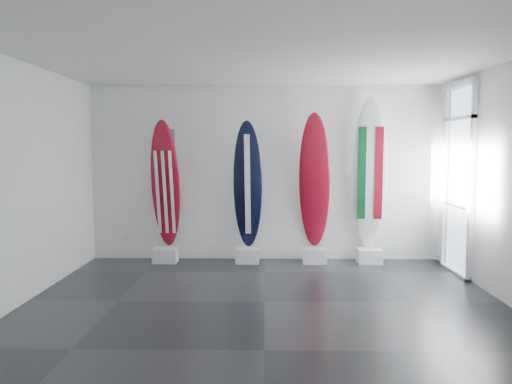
{
  "coord_description": "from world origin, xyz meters",
  "views": [
    {
      "loc": [
        0.01,
        -6.23,
        1.92
      ],
      "look_at": [
        -0.13,
        1.4,
        1.27
      ],
      "focal_mm": 35.52,
      "sensor_mm": 36.0,
      "label": 1
    }
  ],
  "objects_px": {
    "surfboard_navy": "(248,185)",
    "surfboard_italy": "(370,173)",
    "surfboard_usa": "(165,184)",
    "surfboard_swiss": "(314,181)"
  },
  "relations": [
    {
      "from": "surfboard_swiss",
      "to": "surfboard_italy",
      "type": "height_order",
      "value": "surfboard_italy"
    },
    {
      "from": "surfboard_swiss",
      "to": "surfboard_usa",
      "type": "bearing_deg",
      "value": -170.18
    },
    {
      "from": "surfboard_usa",
      "to": "surfboard_navy",
      "type": "bearing_deg",
      "value": 5.14
    },
    {
      "from": "surfboard_navy",
      "to": "surfboard_italy",
      "type": "relative_size",
      "value": 0.85
    },
    {
      "from": "surfboard_navy",
      "to": "surfboard_italy",
      "type": "distance_m",
      "value": 2.06
    },
    {
      "from": "surfboard_italy",
      "to": "surfboard_swiss",
      "type": "bearing_deg",
      "value": -172.26
    },
    {
      "from": "surfboard_navy",
      "to": "surfboard_swiss",
      "type": "height_order",
      "value": "surfboard_swiss"
    },
    {
      "from": "surfboard_navy",
      "to": "surfboard_italy",
      "type": "height_order",
      "value": "surfboard_italy"
    },
    {
      "from": "surfboard_navy",
      "to": "surfboard_swiss",
      "type": "xyz_separation_m",
      "value": [
        1.13,
        0.0,
        0.06
      ]
    },
    {
      "from": "surfboard_navy",
      "to": "surfboard_swiss",
      "type": "bearing_deg",
      "value": 6.67
    }
  ]
}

